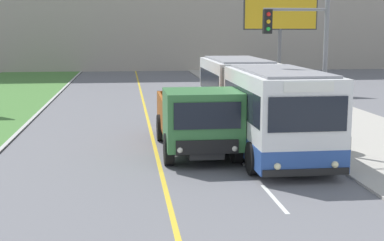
{
  "coord_description": "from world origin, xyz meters",
  "views": [
    {
      "loc": [
        -1.02,
        -0.59,
        4.35
      ],
      "look_at": [
        1.1,
        16.49,
        1.4
      ],
      "focal_mm": 50.0,
      "sensor_mm": 36.0,
      "label": 1
    }
  ],
  "objects_px": {
    "billboard_large": "(280,18)",
    "planter_round_third": "(262,100)",
    "city_bus": "(254,102)",
    "dump_truck": "(198,121)",
    "planter_round_second": "(292,115)",
    "planter_round_near": "(335,136)",
    "traffic_light_mast": "(306,56)",
    "planter_round_far": "(243,90)"
  },
  "relations": [
    {
      "from": "traffic_light_mast",
      "to": "planter_round_second",
      "type": "relative_size",
      "value": 4.47
    },
    {
      "from": "planter_round_far",
      "to": "traffic_light_mast",
      "type": "bearing_deg",
      "value": -94.44
    },
    {
      "from": "dump_truck",
      "to": "planter_round_near",
      "type": "height_order",
      "value": "dump_truck"
    },
    {
      "from": "billboard_large",
      "to": "planter_round_third",
      "type": "xyz_separation_m",
      "value": [
        -3.07,
        -7.54,
        -4.49
      ]
    },
    {
      "from": "city_bus",
      "to": "dump_truck",
      "type": "bearing_deg",
      "value": -138.07
    },
    {
      "from": "dump_truck",
      "to": "planter_round_third",
      "type": "relative_size",
      "value": 5.54
    },
    {
      "from": "planter_round_third",
      "to": "traffic_light_mast",
      "type": "bearing_deg",
      "value": -96.37
    },
    {
      "from": "traffic_light_mast",
      "to": "planter_round_second",
      "type": "distance_m",
      "value": 5.85
    },
    {
      "from": "dump_truck",
      "to": "planter_round_near",
      "type": "bearing_deg",
      "value": -4.19
    },
    {
      "from": "traffic_light_mast",
      "to": "planter_round_near",
      "type": "distance_m",
      "value": 3.05
    },
    {
      "from": "billboard_large",
      "to": "planter_round_second",
      "type": "height_order",
      "value": "billboard_large"
    },
    {
      "from": "planter_round_far",
      "to": "planter_round_near",
      "type": "bearing_deg",
      "value": -89.94
    },
    {
      "from": "city_bus",
      "to": "traffic_light_mast",
      "type": "distance_m",
      "value": 3.43
    },
    {
      "from": "planter_round_near",
      "to": "planter_round_second",
      "type": "distance_m",
      "value": 4.98
    },
    {
      "from": "billboard_large",
      "to": "planter_round_third",
      "type": "distance_m",
      "value": 9.3
    },
    {
      "from": "city_bus",
      "to": "dump_truck",
      "type": "relative_size",
      "value": 1.87
    },
    {
      "from": "dump_truck",
      "to": "planter_round_far",
      "type": "distance_m",
      "value": 15.37
    },
    {
      "from": "city_bus",
      "to": "planter_round_near",
      "type": "distance_m",
      "value": 3.61
    },
    {
      "from": "city_bus",
      "to": "planter_round_near",
      "type": "height_order",
      "value": "city_bus"
    },
    {
      "from": "billboard_large",
      "to": "planter_round_third",
      "type": "relative_size",
      "value": 5.35
    },
    {
      "from": "city_bus",
      "to": "billboard_large",
      "type": "distance_m",
      "value": 16.19
    },
    {
      "from": "traffic_light_mast",
      "to": "planter_round_second",
      "type": "xyz_separation_m",
      "value": [
        1.16,
        4.98,
        -2.85
      ]
    },
    {
      "from": "dump_truck",
      "to": "city_bus",
      "type": "bearing_deg",
      "value": 41.93
    },
    {
      "from": "traffic_light_mast",
      "to": "planter_round_far",
      "type": "relative_size",
      "value": 4.46
    },
    {
      "from": "billboard_large",
      "to": "planter_round_far",
      "type": "distance_m",
      "value": 5.99
    },
    {
      "from": "traffic_light_mast",
      "to": "planter_round_second",
      "type": "bearing_deg",
      "value": 76.85
    },
    {
      "from": "traffic_light_mast",
      "to": "planter_round_far",
      "type": "distance_m",
      "value": 15.24
    },
    {
      "from": "traffic_light_mast",
      "to": "billboard_large",
      "type": "height_order",
      "value": "billboard_large"
    },
    {
      "from": "city_bus",
      "to": "billboard_large",
      "type": "height_order",
      "value": "billboard_large"
    },
    {
      "from": "dump_truck",
      "to": "planter_round_near",
      "type": "relative_size",
      "value": 5.27
    },
    {
      "from": "planter_round_second",
      "to": "city_bus",
      "type": "bearing_deg",
      "value": -134.23
    },
    {
      "from": "planter_round_third",
      "to": "planter_round_far",
      "type": "bearing_deg",
      "value": 89.45
    },
    {
      "from": "planter_round_near",
      "to": "planter_round_third",
      "type": "xyz_separation_m",
      "value": [
        -0.06,
        9.96,
        -0.03
      ]
    },
    {
      "from": "dump_truck",
      "to": "planter_round_third",
      "type": "distance_m",
      "value": 10.74
    },
    {
      "from": "planter_round_near",
      "to": "planter_round_third",
      "type": "bearing_deg",
      "value": 90.36
    },
    {
      "from": "traffic_light_mast",
      "to": "planter_round_near",
      "type": "xyz_separation_m",
      "value": [
        1.17,
        -0.0,
        -2.81
      ]
    },
    {
      "from": "dump_truck",
      "to": "planter_round_second",
      "type": "height_order",
      "value": "dump_truck"
    },
    {
      "from": "city_bus",
      "to": "planter_round_second",
      "type": "distance_m",
      "value": 3.41
    },
    {
      "from": "planter_round_near",
      "to": "planter_round_second",
      "type": "height_order",
      "value": "planter_round_near"
    },
    {
      "from": "billboard_large",
      "to": "city_bus",
      "type": "bearing_deg",
      "value": -109.64
    },
    {
      "from": "city_bus",
      "to": "traffic_light_mast",
      "type": "bearing_deg",
      "value": -66.76
    },
    {
      "from": "planter_round_second",
      "to": "planter_round_third",
      "type": "distance_m",
      "value": 4.98
    }
  ]
}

